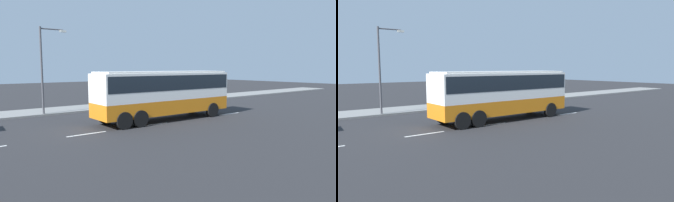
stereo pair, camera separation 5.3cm
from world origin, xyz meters
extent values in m
plane|color=#28282B|center=(0.00, 0.00, 0.00)|extent=(120.00, 120.00, 0.00)
cube|color=gray|center=(0.00, 8.48, 0.07)|extent=(80.00, 4.00, 0.15)
cube|color=white|center=(-7.29, -1.80, 0.00)|extent=(2.40, 0.16, 0.01)
cube|color=white|center=(-2.62, -1.80, 0.00)|extent=(2.40, 0.16, 0.01)
cube|color=white|center=(5.15, -1.80, 0.00)|extent=(2.40, 0.16, 0.01)
cube|color=orange|center=(-0.79, -0.80, 1.05)|extent=(10.67, 2.50, 1.00)
cube|color=white|center=(-0.79, -0.80, 2.49)|extent=(10.67, 2.50, 1.88)
cube|color=black|center=(-0.79, -0.80, 2.76)|extent=(10.46, 2.53, 1.04)
cube|color=black|center=(4.49, -0.79, 2.58)|extent=(0.12, 2.29, 1.51)
cube|color=white|center=(-0.79, -0.80, 3.49)|extent=(10.24, 2.35, 0.12)
cylinder|color=black|center=(2.94, 0.40, 0.55)|extent=(1.10, 0.30, 1.10)
cylinder|color=black|center=(2.94, -1.99, 0.55)|extent=(1.10, 0.30, 1.10)
cylinder|color=black|center=(-3.72, 0.39, 0.55)|extent=(1.10, 0.30, 1.10)
cylinder|color=black|center=(-3.72, -1.99, 0.55)|extent=(1.10, 0.30, 1.10)
cylinder|color=black|center=(-4.92, 0.39, 0.55)|extent=(1.10, 0.30, 1.10)
cylinder|color=black|center=(-4.92, -2.00, 0.55)|extent=(1.10, 0.30, 1.10)
cylinder|color=#38334C|center=(5.95, 8.96, 0.54)|extent=(0.14, 0.14, 0.79)
cylinder|color=#38334C|center=(5.96, 8.80, 0.54)|extent=(0.14, 0.14, 0.79)
cylinder|color=gold|center=(5.95, 8.88, 1.23)|extent=(0.32, 0.32, 0.59)
sphere|color=#9E7051|center=(5.95, 8.88, 1.63)|extent=(0.21, 0.21, 0.21)
cylinder|color=#47474C|center=(-7.14, 6.73, 3.56)|extent=(0.16, 0.16, 6.82)
cylinder|color=#47474C|center=(-6.25, 6.73, 6.82)|extent=(1.78, 0.10, 0.10)
cube|color=silver|center=(-5.36, 6.73, 6.72)|extent=(0.50, 0.24, 0.16)
camera|label=1|loc=(-14.53, -18.39, 3.85)|focal=33.03mm
camera|label=2|loc=(-14.57, -18.36, 3.85)|focal=33.03mm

